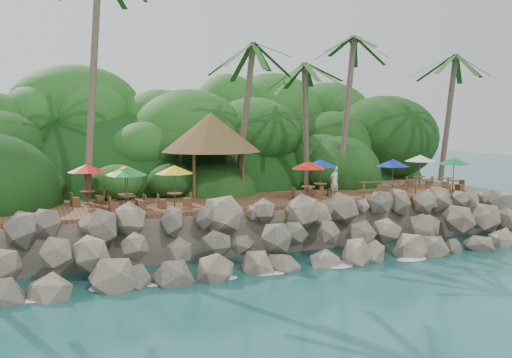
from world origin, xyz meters
name	(u,v)px	position (x,y,z in m)	size (l,w,h in m)	color
ground	(308,271)	(0.00, 0.00, 0.00)	(140.00, 140.00, 0.00)	#19514F
land_base	(202,198)	(0.00, 16.00, 1.05)	(32.00, 25.20, 2.10)	gray
jungle_hill	(176,199)	(0.00, 23.50, 0.00)	(44.80, 28.00, 15.40)	#143811
seawall	(288,236)	(0.00, 2.00, 1.15)	(29.00, 4.00, 2.30)	gray
terrace	(256,202)	(0.00, 6.00, 2.20)	(26.00, 5.00, 0.20)	brown
jungle_foliage	(206,216)	(0.00, 15.00, 0.00)	(44.00, 16.00, 12.00)	#143811
foam_line	(305,268)	(0.00, 0.30, 0.03)	(25.20, 0.80, 0.06)	white
palms	(249,24)	(0.78, 9.04, 11.86)	(35.94, 6.77, 13.55)	brown
palapa	(211,132)	(-1.45, 9.20, 5.79)	(5.69, 5.69, 4.60)	brown
dining_clusters	(279,168)	(1.21, 5.72, 3.98)	(22.07, 4.88, 2.02)	brown
railing	(407,187)	(7.88, 3.65, 2.91)	(6.10, 0.10, 1.00)	brown
waiter	(334,181)	(4.59, 5.77, 3.13)	(0.60, 0.40, 1.65)	white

